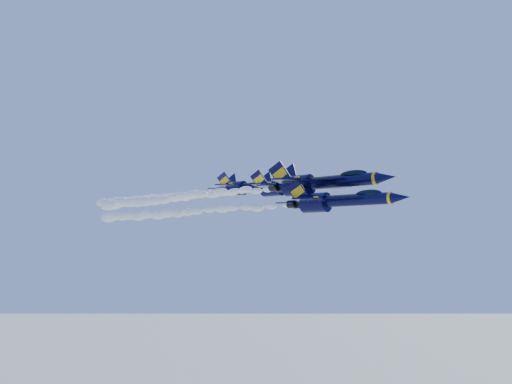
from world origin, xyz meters
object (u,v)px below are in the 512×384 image
Objects in this scene: jet_lead at (338,201)px; jet_fourth at (251,187)px; jet_third at (289,186)px; jet_second at (321,183)px.

jet_lead is 36.76m from jet_fourth.
jet_third is at bearing 142.58° from jet_lead.
jet_lead is 0.90× the size of jet_fourth.
jet_second is at bearing 140.86° from jet_lead.
jet_lead is 0.86× the size of jet_second.
jet_third is 0.96× the size of jet_fourth.
jet_third is (-16.63, 12.73, 4.04)m from jet_lead.
jet_fourth reaches higher than jet_third.
jet_lead is 0.94× the size of jet_third.
jet_third is 15.68m from jet_fourth.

